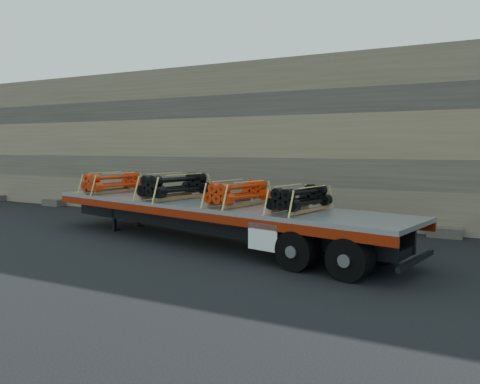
{
  "coord_description": "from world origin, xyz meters",
  "views": [
    {
      "loc": [
        7.99,
        -13.59,
        3.27
      ],
      "look_at": [
        0.62,
        0.82,
        1.7
      ],
      "focal_mm": 35.0,
      "sensor_mm": 36.0,
      "label": 1
    }
  ],
  "objects": [
    {
      "name": "trailer",
      "position": [
        -0.08,
        -0.09,
        0.7
      ],
      "size": [
        14.27,
        5.61,
        1.4
      ],
      "primitive_type": null,
      "rotation": [
        0.0,
        0.0,
        -0.21
      ],
      "color": "#A9ACB1",
      "rests_on": "ground"
    },
    {
      "name": "bundle_midfront",
      "position": [
        -1.73,
        0.27,
        1.84
      ],
      "size": [
        1.72,
        2.66,
        0.87
      ],
      "primitive_type": null,
      "rotation": [
        0.0,
        0.0,
        -0.21
      ],
      "color": "black",
      "rests_on": "trailer"
    },
    {
      "name": "bundle_rear",
      "position": [
        3.43,
        -0.85,
        1.76
      ],
      "size": [
        1.41,
        2.18,
        0.71
      ],
      "primitive_type": null,
      "rotation": [
        0.0,
        0.0,
        -0.21
      ],
      "color": "black",
      "rests_on": "trailer"
    },
    {
      "name": "rock_wall",
      "position": [
        0.0,
        6.5,
        3.5
      ],
      "size": [
        44.0,
        3.0,
        7.0
      ],
      "primitive_type": "cube",
      "color": "#7A6B54",
      "rests_on": "ground"
    },
    {
      "name": "ground",
      "position": [
        0.0,
        0.0,
        0.0
      ],
      "size": [
        120.0,
        120.0,
        0.0
      ],
      "primitive_type": "plane",
      "color": "black",
      "rests_on": "ground"
    },
    {
      "name": "bundle_front",
      "position": [
        -5.38,
        1.06,
        1.79
      ],
      "size": [
        1.54,
        2.39,
        0.78
      ],
      "primitive_type": null,
      "rotation": [
        0.0,
        0.0,
        -0.21
      ],
      "color": "red",
      "rests_on": "trailer"
    },
    {
      "name": "bundle_midrear",
      "position": [
        1.18,
        -0.36,
        1.78
      ],
      "size": [
        1.49,
        2.3,
        0.75
      ],
      "primitive_type": null,
      "rotation": [
        0.0,
        0.0,
        -0.21
      ],
      "color": "red",
      "rests_on": "trailer"
    }
  ]
}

